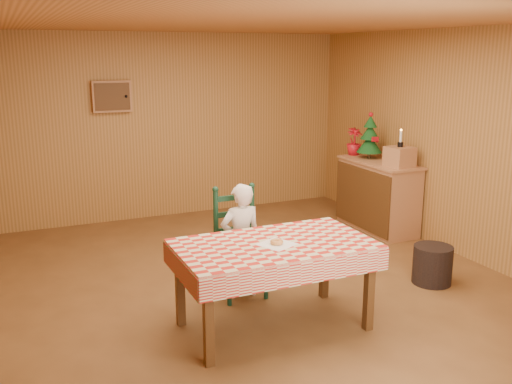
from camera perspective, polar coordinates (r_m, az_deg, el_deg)
ground at (r=5.88m, az=0.80°, el=-9.46°), size 6.00×6.00×0.00m
cabin_walls at (r=5.91m, az=-1.35°, el=8.97°), size 5.10×6.05×2.65m
dining_table at (r=4.82m, az=1.81°, el=-6.01°), size 1.66×0.96×0.77m
ladder_chair at (r=5.56m, az=-1.74°, el=-5.29°), size 0.44×0.40×1.08m
seated_child at (r=5.49m, az=-1.52°, el=-4.89°), size 0.41×0.27×1.12m
napkin at (r=4.75m, az=2.08°, el=-5.24°), size 0.34×0.34×0.00m
donut at (r=4.74m, az=2.08°, el=-5.01°), size 0.13×0.13×0.04m
shelf_unit at (r=7.78m, az=12.06°, el=-0.33°), size 0.54×1.24×0.93m
crate at (r=7.36m, az=14.16°, el=3.44°), size 0.34×0.34×0.25m
christmas_tree at (r=7.85m, az=11.31°, el=5.37°), size 0.34×0.34×0.62m
flower_arrangement at (r=8.08m, az=9.77°, el=5.01°), size 0.22×0.22×0.38m
candle_set at (r=7.33m, az=14.25°, el=4.90°), size 0.07×0.07×0.22m
storage_bin at (r=6.17m, az=17.23°, el=-6.96°), size 0.53×0.53×0.40m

